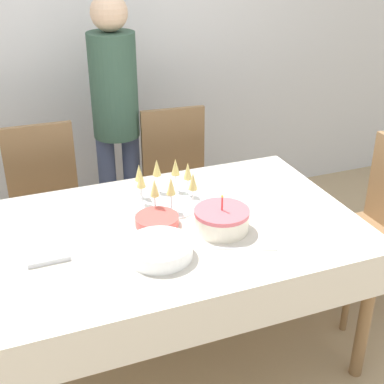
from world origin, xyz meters
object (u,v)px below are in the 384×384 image
object	(u,v)px
dining_chair_right_end	(375,221)
plate_stack_dessert	(157,220)
person_standing	(115,106)
dining_chair_far_left	(46,202)
champagne_tray	(165,187)
birthday_cake	(222,220)
plate_stack_main	(159,249)
dining_chair_far_right	(178,180)

from	to	relation	value
dining_chair_right_end	plate_stack_dessert	world-z (taller)	dining_chair_right_end
plate_stack_dessert	person_standing	world-z (taller)	person_standing
dining_chair_far_left	plate_stack_dessert	bearing A→B (deg)	-63.92
dining_chair_right_end	champagne_tray	size ratio (longest dim) A/B	2.52
dining_chair_far_left	champagne_tray	bearing A→B (deg)	-51.01
birthday_cake	plate_stack_main	world-z (taller)	birthday_cake
champagne_tray	plate_stack_main	bearing A→B (deg)	-111.71
birthday_cake	plate_stack_dessert	world-z (taller)	birthday_cake
dining_chair_far_right	birthday_cake	world-z (taller)	dining_chair_far_right
dining_chair_right_end	birthday_cake	world-z (taller)	dining_chair_right_end
birthday_cake	plate_stack_dessert	distance (m)	0.29
champagne_tray	person_standing	world-z (taller)	person_standing
birthday_cake	plate_stack_main	size ratio (longest dim) A/B	0.89
dining_chair_far_left	champagne_tray	distance (m)	0.87
dining_chair_far_left	dining_chair_right_end	distance (m)	1.84
person_standing	dining_chair_far_left	bearing A→B (deg)	-156.23
plate_stack_main	plate_stack_dessert	world-z (taller)	plate_stack_main
plate_stack_main	person_standing	world-z (taller)	person_standing
dining_chair_far_left	dining_chair_right_end	bearing A→B (deg)	-27.97
champagne_tray	plate_stack_dessert	world-z (taller)	champagne_tray
champagne_tray	plate_stack_dessert	distance (m)	0.23
dining_chair_far_left	dining_chair_right_end	world-z (taller)	same
champagne_tray	dining_chair_far_left	bearing A→B (deg)	128.99
dining_chair_far_left	plate_stack_main	xyz separation A→B (m)	(0.34, -1.08, 0.25)
birthday_cake	plate_stack_main	distance (m)	0.34
dining_chair_right_end	dining_chair_far_right	bearing A→B (deg)	133.49
dining_chair_far_left	dining_chair_far_right	size ratio (longest dim) A/B	1.00
dining_chair_far_left	person_standing	world-z (taller)	person_standing
champagne_tray	plate_stack_dessert	size ratio (longest dim) A/B	1.91
birthday_cake	plate_stack_dessert	xyz separation A→B (m)	(-0.25, 0.15, -0.03)
plate_stack_dessert	dining_chair_right_end	bearing A→B (deg)	-1.45
birthday_cake	person_standing	world-z (taller)	person_standing
champagne_tray	dining_chair_right_end	bearing A→B (deg)	-11.61
dining_chair_far_left	plate_stack_main	size ratio (longest dim) A/B	3.43
dining_chair_right_end	plate_stack_main	bearing A→B (deg)	-170.49
dining_chair_right_end	plate_stack_main	size ratio (longest dim) A/B	3.43
dining_chair_far_right	champagne_tray	world-z (taller)	dining_chair_far_right
plate_stack_dessert	dining_chair_far_right	bearing A→B (deg)	64.34
dining_chair_right_end	birthday_cake	xyz separation A→B (m)	(-0.96, -0.12, 0.27)
dining_chair_far_right	birthday_cake	distance (m)	1.02
dining_chair_far_left	champagne_tray	xyz separation A→B (m)	(0.51, -0.63, 0.30)
birthday_cake	person_standing	size ratio (longest dim) A/B	0.15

